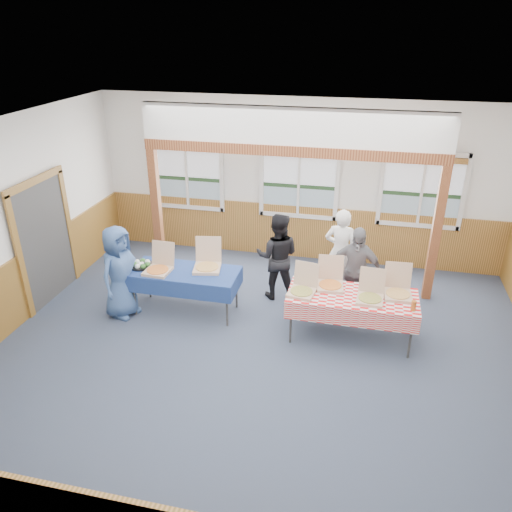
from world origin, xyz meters
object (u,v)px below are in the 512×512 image
at_px(man_blue, 120,272).
at_px(woman_black, 277,256).
at_px(table_left, 185,274).
at_px(woman_white, 340,251).
at_px(table_right, 352,298).
at_px(person_grey, 355,271).

bearing_deg(man_blue, woman_black, -48.23).
height_order(table_left, woman_black, woman_black).
height_order(woman_white, man_blue, same).
bearing_deg(man_blue, woman_white, -49.28).
distance_m(table_right, woman_white, 1.48).
relative_size(woman_white, man_blue, 1.00).
relative_size(woman_black, man_blue, 0.99).
xyz_separation_m(man_blue, person_grey, (3.70, 0.93, -0.02)).
distance_m(man_blue, person_grey, 3.82).
distance_m(woman_black, person_grey, 1.34).
bearing_deg(woman_white, table_left, 34.36).
bearing_deg(woman_white, man_blue, 31.75).
bearing_deg(table_right, woman_white, 85.81).
height_order(woman_white, woman_black, woman_white).
bearing_deg(man_blue, table_left, -56.19).
xyz_separation_m(table_left, person_grey, (2.72, 0.62, 0.06)).
xyz_separation_m(woman_white, man_blue, (-3.42, -1.57, -0.00)).
distance_m(woman_white, person_grey, 0.70).
bearing_deg(woman_black, table_right, 138.48).
bearing_deg(table_left, table_right, -13.08).
height_order(table_right, person_grey, person_grey).
bearing_deg(person_grey, woman_white, 121.82).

